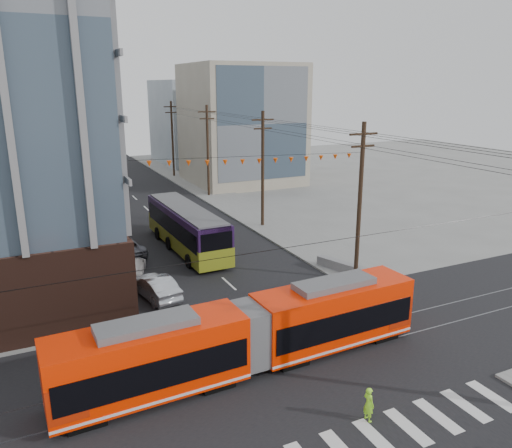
{
  "coord_description": "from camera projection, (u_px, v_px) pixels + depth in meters",
  "views": [
    {
      "loc": [
        -12.13,
        -15.86,
        13.37
      ],
      "look_at": [
        0.67,
        11.03,
        4.99
      ],
      "focal_mm": 35.0,
      "sensor_mm": 36.0,
      "label": 1
    }
  ],
  "objects": [
    {
      "name": "city_bus",
      "position": [
        187.0,
        228.0,
        41.4
      ],
      "size": [
        3.19,
        13.13,
        3.7
      ],
      "primitive_type": null,
      "rotation": [
        0.0,
        0.0,
        0.03
      ],
      "color": "#29133E",
      "rests_on": "ground"
    },
    {
      "name": "parked_car_silver",
      "position": [
        155.0,
        287.0,
        32.12
      ],
      "size": [
        2.44,
        4.89,
        1.54
      ],
      "primitive_type": "imported",
      "rotation": [
        0.0,
        0.0,
        3.32
      ],
      "color": "#ADB3BB",
      "rests_on": "ground"
    },
    {
      "name": "utility_pole_far",
      "position": [
        173.0,
        140.0,
        73.13
      ],
      "size": [
        0.3,
        0.3,
        11.0
      ],
      "primitive_type": "cylinder",
      "color": "black",
      "rests_on": "ground"
    },
    {
      "name": "pedestrian",
      "position": [
        369.0,
        404.0,
        20.36
      ],
      "size": [
        0.4,
        0.58,
        1.52
      ],
      "primitive_type": "imported",
      "rotation": [
        0.0,
        0.0,
        1.64
      ],
      "color": "#A0FF2B",
      "rests_on": "ground"
    },
    {
      "name": "parked_car_grey",
      "position": [
        124.0,
        247.0,
        40.17
      ],
      "size": [
        3.17,
        5.33,
        1.39
      ],
      "primitive_type": "imported",
      "rotation": [
        0.0,
        0.0,
        3.32
      ],
      "color": "slate",
      "rests_on": "ground"
    },
    {
      "name": "bg_bldg_ne_near",
      "position": [
        241.0,
        124.0,
        68.6
      ],
      "size": [
        14.0,
        14.0,
        16.0
      ],
      "primitive_type": "cube",
      "color": "gray",
      "rests_on": "ground"
    },
    {
      "name": "streetcar",
      "position": [
        249.0,
        336.0,
        23.81
      ],
      "size": [
        18.5,
        3.29,
        3.55
      ],
      "primitive_type": null,
      "rotation": [
        0.0,
        0.0,
        0.04
      ],
      "color": "#FD2300",
      "rests_on": "ground"
    },
    {
      "name": "jersey_barrier",
      "position": [
        342.0,
        267.0,
        36.55
      ],
      "size": [
        2.24,
        4.24,
        0.83
      ],
      "primitive_type": "cube",
      "rotation": [
        0.0,
        0.0,
        0.33
      ],
      "color": "slate",
      "rests_on": "ground"
    },
    {
      "name": "parked_car_white",
      "position": [
        131.0,
        268.0,
        35.77
      ],
      "size": [
        3.22,
        4.96,
        1.34
      ],
      "primitive_type": "imported",
      "rotation": [
        0.0,
        0.0,
        2.82
      ],
      "color": "beige",
      "rests_on": "ground"
    },
    {
      "name": "ground",
      "position": [
        348.0,
        392.0,
        22.43
      ],
      "size": [
        160.0,
        160.0,
        0.0
      ],
      "primitive_type": "plane",
      "color": "slate"
    },
    {
      "name": "bg_bldg_ne_far",
      "position": [
        205.0,
        122.0,
        87.08
      ],
      "size": [
        16.0,
        16.0,
        14.0
      ],
      "primitive_type": "cube",
      "color": "#8C99A5",
      "rests_on": "ground"
    }
  ]
}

